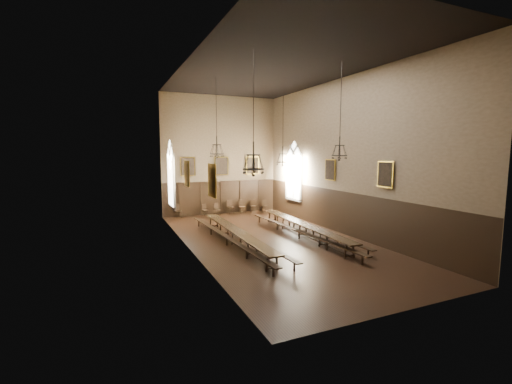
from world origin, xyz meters
TOP-DOWN VIEW (x-y plane):
  - floor at (0.00, 0.00)m, footprint 9.00×18.00m
  - ceiling at (0.00, 0.00)m, footprint 9.00×18.00m
  - wall_back at (0.00, 9.01)m, footprint 9.00×0.02m
  - wall_front at (0.00, -9.01)m, footprint 9.00×0.02m
  - wall_left at (-4.51, 0.00)m, footprint 0.02×18.00m
  - wall_right at (4.51, 0.00)m, footprint 0.02×18.00m
  - wainscot_panelling at (0.00, 0.00)m, footprint 9.00×18.00m
  - table_left at (-2.07, 0.09)m, footprint 0.82×9.60m
  - table_right at (2.00, 0.18)m, footprint 1.13×9.70m
  - bench_left_outer at (-2.60, 0.11)m, footprint 0.78×10.79m
  - bench_left_inner at (-1.50, 0.04)m, footprint 0.66×10.19m
  - bench_right_inner at (1.50, -0.26)m, footprint 0.82×10.55m
  - bench_right_outer at (2.65, 0.05)m, footprint 0.34×9.72m
  - chair_0 at (-3.47, 8.56)m, footprint 0.56×0.56m
  - chair_2 at (-1.41, 8.59)m, footprint 0.47×0.47m
  - chair_3 at (-0.52, 8.49)m, footprint 0.48×0.48m
  - chair_4 at (0.61, 8.60)m, footprint 0.49×0.49m
  - chair_5 at (1.55, 8.51)m, footprint 0.46×0.46m
  - chair_6 at (2.51, 8.51)m, footprint 0.51×0.51m
  - chair_7 at (3.49, 8.47)m, footprint 0.47×0.47m
  - chandelier_back_left at (-2.21, 2.84)m, footprint 0.82×0.82m
  - chandelier_back_right at (1.74, 2.19)m, footprint 0.78×0.78m
  - chandelier_front_left at (-2.34, -2.82)m, footprint 0.95×0.95m
  - chandelier_front_right at (2.22, -2.69)m, footprint 0.75×0.75m
  - portrait_back_0 at (-2.60, 8.88)m, footprint 1.10×0.12m
  - portrait_back_1 at (0.00, 8.88)m, footprint 1.10×0.12m
  - portrait_back_2 at (2.60, 8.88)m, footprint 1.10×0.12m
  - portrait_left_0 at (-4.38, 1.00)m, footprint 0.12×1.00m
  - portrait_left_1 at (-4.38, -3.50)m, footprint 0.12×1.00m
  - portrait_right_0 at (4.38, 1.00)m, footprint 0.12×1.00m
  - portrait_right_1 at (4.38, -3.50)m, footprint 0.12×1.00m
  - window_right at (4.43, 5.50)m, footprint 0.20×2.20m
  - window_left at (-4.43, 5.50)m, footprint 0.20×2.20m

SIDE VIEW (x-z plane):
  - floor at x=0.00m, z-range -0.02..0.00m
  - chair_2 at x=-1.41m, z-range -0.17..0.69m
  - chair_7 at x=3.49m, z-range -0.18..0.72m
  - chair_3 at x=-0.52m, z-range -0.18..0.72m
  - bench_right_outer at x=2.65m, z-range 0.06..0.50m
  - bench_left_inner at x=-1.50m, z-range 0.06..0.52m
  - bench_right_inner at x=1.50m, z-range 0.06..0.54m
  - chair_6 at x=2.51m, z-range -0.20..0.80m
  - chair_0 at x=-3.47m, z-range -0.20..0.81m
  - chair_5 at x=1.55m, z-range -0.20..0.81m
  - bench_left_outer at x=-2.60m, z-range 0.07..0.55m
  - chair_4 at x=0.61m, z-range -0.20..0.83m
  - table_left at x=-2.07m, z-range 0.00..0.75m
  - table_right at x=2.00m, z-range 0.00..0.75m
  - wainscot_panelling at x=0.00m, z-range 0.00..2.50m
  - window_right at x=4.43m, z-range 1.10..5.70m
  - window_left at x=-4.43m, z-range 1.10..5.70m
  - portrait_back_0 at x=-2.60m, z-range 3.00..4.40m
  - portrait_back_1 at x=0.00m, z-range 3.00..4.40m
  - portrait_back_2 at x=2.60m, z-range 3.00..4.40m
  - portrait_left_0 at x=-4.38m, z-range 3.05..4.35m
  - portrait_left_1 at x=-4.38m, z-range 3.05..4.35m
  - portrait_right_0 at x=4.38m, z-range 3.05..4.35m
  - portrait_right_1 at x=4.38m, z-range 3.05..4.35m
  - chandelier_front_left at x=-2.34m, z-range 1.82..6.92m
  - wall_back at x=0.00m, z-range 0.00..9.00m
  - wall_front at x=0.00m, z-range 0.00..9.00m
  - wall_left at x=-4.51m, z-range 0.00..9.00m
  - wall_right at x=4.51m, z-range 0.00..9.00m
  - chandelier_back_right at x=1.74m, z-range 2.04..7.02m
  - chandelier_front_right at x=2.22m, z-range 2.70..7.22m
  - chandelier_back_left at x=-2.21m, z-range 2.74..7.21m
  - ceiling at x=0.00m, z-range 9.00..9.02m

